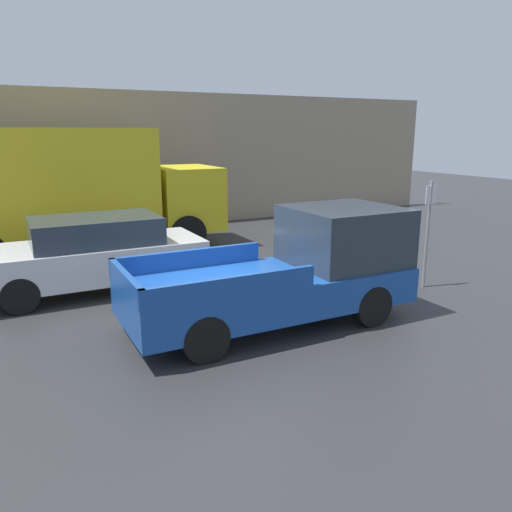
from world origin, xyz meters
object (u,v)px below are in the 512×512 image
delivery_truck (58,189)px  parking_sign (428,228)px  car (92,253)px  pickup_truck (295,270)px

delivery_truck → parking_sign: 9.49m
car → delivery_truck: (-0.22, 3.54, 1.04)m
delivery_truck → parking_sign: delivery_truck is taller
delivery_truck → parking_sign: size_ratio=3.51×
car → parking_sign: size_ratio=2.01×
car → parking_sign: (6.52, -3.11, 0.50)m
car → delivery_truck: delivery_truck is taller
car → delivery_truck: 3.70m
pickup_truck → parking_sign: parking_sign is taller
pickup_truck → parking_sign: size_ratio=2.17×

